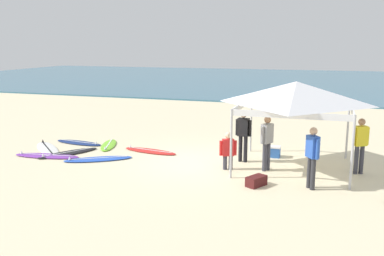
# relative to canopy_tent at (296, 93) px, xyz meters

# --- Properties ---
(ground_plane) EXTENTS (80.00, 80.00, 0.00)m
(ground_plane) POSITION_rel_canopy_tent_xyz_m (-3.05, -0.45, -2.39)
(ground_plane) COLOR beige
(sea) EXTENTS (80.00, 36.00, 0.10)m
(sea) POSITION_rel_canopy_tent_xyz_m (-3.05, 32.19, -2.34)
(sea) COLOR #386B84
(sea) RESTS_ON ground
(canopy_tent) EXTENTS (3.43, 3.43, 2.75)m
(canopy_tent) POSITION_rel_canopy_tent_xyz_m (0.00, 0.00, 0.00)
(canopy_tent) COLOR #B7B7BC
(canopy_tent) RESTS_ON ground
(surfboard_red) EXTENTS (2.21, 0.94, 0.19)m
(surfboard_red) POSITION_rel_canopy_tent_xyz_m (-5.14, 0.44, -2.35)
(surfboard_red) COLOR red
(surfboard_red) RESTS_ON ground
(surfboard_blue) EXTENTS (2.28, 1.71, 0.19)m
(surfboard_blue) POSITION_rel_canopy_tent_xyz_m (-6.38, -1.12, -2.35)
(surfboard_blue) COLOR blue
(surfboard_blue) RESTS_ON ground
(surfboard_purple) EXTENTS (2.42, 0.93, 0.19)m
(surfboard_purple) POSITION_rel_canopy_tent_xyz_m (-8.31, -1.29, -2.35)
(surfboard_purple) COLOR purple
(surfboard_purple) RESTS_ON ground
(surfboard_navy) EXTENTS (2.18, 0.86, 0.19)m
(surfboard_navy) POSITION_rel_canopy_tent_xyz_m (-8.34, 0.80, -2.35)
(surfboard_navy) COLOR navy
(surfboard_navy) RESTS_ON ground
(surfboard_lime) EXTENTS (1.14, 1.99, 0.19)m
(surfboard_lime) POSITION_rel_canopy_tent_xyz_m (-7.02, 0.79, -2.35)
(surfboard_lime) COLOR #7AD12D
(surfboard_lime) RESTS_ON ground
(surfboard_white) EXTENTS (2.23, 2.18, 0.19)m
(surfboard_white) POSITION_rel_canopy_tent_xyz_m (-8.93, -0.40, -2.35)
(surfboard_white) COLOR white
(surfboard_white) RESTS_ON ground
(surfboard_black) EXTENTS (1.67, 2.26, 0.19)m
(surfboard_black) POSITION_rel_canopy_tent_xyz_m (-7.82, -0.73, -2.35)
(surfboard_black) COLOR black
(surfboard_black) RESTS_ON ground
(person_yellow) EXTENTS (0.49, 0.37, 1.71)m
(person_yellow) POSITION_rel_canopy_tent_xyz_m (1.95, -0.07, -1.40)
(person_yellow) COLOR #383842
(person_yellow) RESTS_ON ground
(person_blue) EXTENTS (0.38, 0.47, 1.71)m
(person_blue) POSITION_rel_canopy_tent_xyz_m (0.63, -1.91, -1.40)
(person_blue) COLOR #2D2D33
(person_blue) RESTS_ON ground
(person_black) EXTENTS (0.54, 0.28, 1.71)m
(person_black) POSITION_rel_canopy_tent_xyz_m (-1.65, 0.18, -1.40)
(person_black) COLOR black
(person_black) RESTS_ON ground
(person_grey) EXTENTS (0.37, 0.49, 1.71)m
(person_grey) POSITION_rel_canopy_tent_xyz_m (-0.77, -0.57, -1.40)
(person_grey) COLOR #383842
(person_grey) RESTS_ON ground
(person_red) EXTENTS (0.51, 0.34, 1.20)m
(person_red) POSITION_rel_canopy_tent_xyz_m (-1.93, -0.83, -1.73)
(person_red) COLOR #383842
(person_red) RESTS_ON ground
(gear_bag_near_tent) EXTENTS (0.57, 0.68, 0.28)m
(gear_bag_near_tent) POSITION_rel_canopy_tent_xyz_m (-0.81, -2.14, -2.25)
(gear_bag_near_tent) COLOR #4C1919
(gear_bag_near_tent) RESTS_ON ground
(cooler_box) EXTENTS (0.50, 0.36, 0.39)m
(cooler_box) POSITION_rel_canopy_tent_xyz_m (-0.76, 1.11, -2.19)
(cooler_box) COLOR #2D60B7
(cooler_box) RESTS_ON ground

